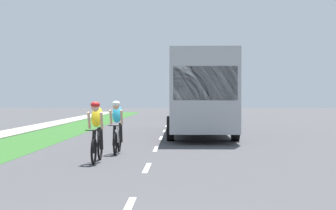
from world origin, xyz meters
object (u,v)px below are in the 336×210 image
object	(u,v)px
bus_silver	(199,91)
pickup_maroon	(191,106)
suv_red	(191,107)
cyclist_trailing	(117,126)
cyclist_lead	(97,131)

from	to	relation	value
bus_silver	pickup_maroon	xyz separation A→B (m)	(0.28, 29.71, -1.15)
suv_red	bus_silver	bearing A→B (deg)	-90.05
cyclist_trailing	pickup_maroon	bearing A→B (deg)	85.43
suv_red	pickup_maroon	xyz separation A→B (m)	(0.26, 12.22, -0.12)
cyclist_lead	pickup_maroon	distance (m)	40.47
cyclist_trailing	suv_red	bearing A→B (deg)	83.87
bus_silver	pickup_maroon	distance (m)	29.73
cyclist_lead	pickup_maroon	size ratio (longest dim) A/B	0.34
pickup_maroon	bus_silver	bearing A→B (deg)	-90.53
suv_red	pickup_maroon	bearing A→B (deg)	88.78
cyclist_trailing	suv_red	world-z (taller)	suv_red
cyclist_trailing	suv_red	xyz separation A→B (m)	(2.78, 25.90, 0.14)
cyclist_lead	suv_red	distance (m)	28.28
pickup_maroon	suv_red	bearing A→B (deg)	-91.22
cyclist_trailing	suv_red	distance (m)	26.05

